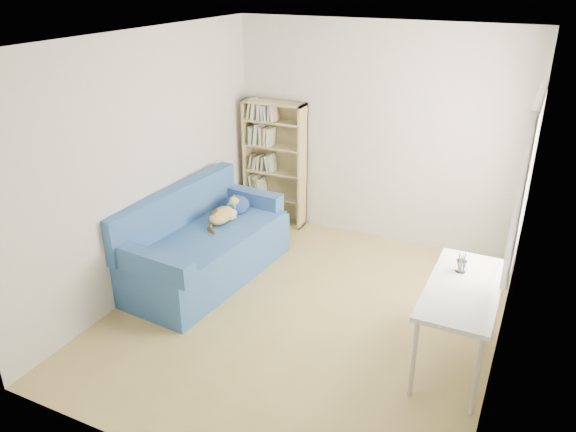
% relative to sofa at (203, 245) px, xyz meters
% --- Properties ---
extents(ground, '(4.00, 4.00, 0.00)m').
position_rel_sofa_xyz_m(ground, '(1.31, -0.26, -0.36)').
color(ground, '#A58D4A').
rests_on(ground, ground).
extents(room_shell, '(3.54, 4.04, 2.62)m').
position_rel_sofa_xyz_m(room_shell, '(1.41, -0.22, 1.28)').
color(room_shell, silver).
rests_on(room_shell, ground).
extents(sofa, '(1.09, 2.04, 0.97)m').
position_rel_sofa_xyz_m(sofa, '(0.00, 0.00, 0.00)').
color(sofa, '#254D85').
rests_on(sofa, ground).
extents(bookshelf, '(0.80, 0.25, 1.61)m').
position_rel_sofa_xyz_m(bookshelf, '(0.06, 1.60, 0.38)').
color(bookshelf, tan).
rests_on(bookshelf, ground).
extents(desk, '(0.57, 1.24, 0.75)m').
position_rel_sofa_xyz_m(desk, '(2.76, -0.34, 0.32)').
color(desk, white).
rests_on(desk, ground).
extents(pen_cup, '(0.09, 0.09, 0.17)m').
position_rel_sofa_xyz_m(pen_cup, '(2.69, -0.10, 0.45)').
color(pen_cup, white).
rests_on(pen_cup, desk).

